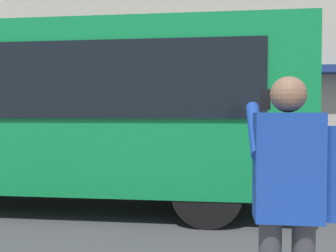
{
  "coord_description": "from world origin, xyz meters",
  "views": [
    {
      "loc": [
        -0.82,
        6.79,
        1.63
      ],
      "look_at": [
        0.03,
        -0.02,
        1.39
      ],
      "focal_mm": 41.16,
      "sensor_mm": 36.0,
      "label": 1
    }
  ],
  "objects": [
    {
      "name": "ground_plane",
      "position": [
        0.0,
        0.0,
        0.0
      ],
      "size": [
        60.0,
        60.0,
        0.0
      ],
      "primitive_type": "plane",
      "color": "#38383A"
    },
    {
      "name": "pedestrian_photographer",
      "position": [
        -1.26,
        4.37,
        1.14
      ],
      "size": [
        0.53,
        0.52,
        1.7
      ],
      "color": "#2D2D33",
      "rests_on": "sidewalk_curb"
    },
    {
      "name": "red_bus",
      "position": [
        2.32,
        0.26,
        1.68
      ],
      "size": [
        9.05,
        2.54,
        3.08
      ],
      "color": "#0F7238",
      "rests_on": "ground_plane"
    }
  ]
}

